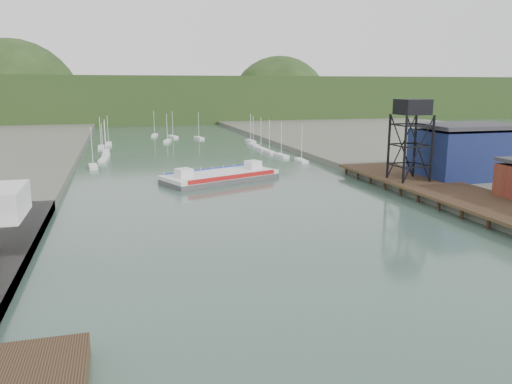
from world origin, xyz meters
TOP-DOWN VIEW (x-y plane):
  - ground at (0.00, 0.00)m, footprint 600.00×600.00m
  - east_pier at (37.00, 45.00)m, footprint 14.00×70.00m
  - lift_tower at (35.00, 58.00)m, footprint 6.50×6.50m
  - blue_shed at (50.00, 60.00)m, footprint 20.50×14.50m
  - marina_sailboats at (0.08, 138.46)m, footprint 57.71×92.65m
  - distant_hills at (-3.98, 301.35)m, footprint 500.00×120.00m
  - chain_ferry at (0.45, 78.03)m, footprint 27.36×18.99m

SIDE VIEW (x-z plane):
  - ground at x=0.00m, z-range 0.00..0.00m
  - marina_sailboats at x=0.08m, z-range -0.10..0.80m
  - chain_ferry at x=0.45m, z-range -0.78..2.88m
  - east_pier at x=37.00m, z-range 0.67..3.12m
  - blue_shed at x=50.00m, z-range 1.41..12.71m
  - distant_hills at x=-3.98m, z-range -29.62..50.38m
  - lift_tower at x=35.00m, z-range 7.65..23.65m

